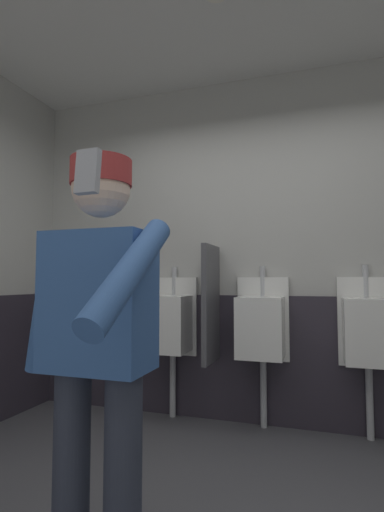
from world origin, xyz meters
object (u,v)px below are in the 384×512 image
at_px(urinal_middle, 261,326).
at_px(person, 98,329).
at_px(urinal_left, 169,323).
at_px(cell_phone, 88,172).
at_px(urinal_right, 369,330).

height_order(urinal_middle, person, person).
distance_m(urinal_left, urinal_middle, 0.75).
height_order(urinal_left, urinal_middle, same).
distance_m(urinal_left, person, 1.71).
relative_size(urinal_left, cell_phone, 11.27).
relative_size(urinal_right, person, 0.78).
xyz_separation_m(urinal_left, urinal_right, (1.50, 0.00, 0.00)).
relative_size(urinal_middle, cell_phone, 11.27).
bearing_deg(person, urinal_left, 102.25).
height_order(urinal_middle, cell_phone, cell_phone).
bearing_deg(urinal_left, cell_phone, -73.58).
height_order(person, cell_phone, person).
bearing_deg(cell_phone, urinal_middle, 88.81).
height_order(urinal_middle, urinal_right, same).
bearing_deg(urinal_left, urinal_right, 0.00).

